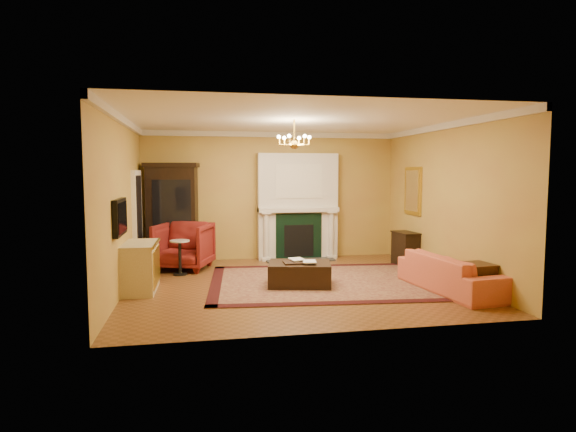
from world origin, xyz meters
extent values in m
cube|color=brown|center=(0.00, 0.00, -0.01)|extent=(6.00, 5.50, 0.02)
cube|color=white|center=(0.00, 0.00, 3.01)|extent=(6.00, 5.50, 0.02)
cube|color=gold|center=(0.00, 2.76, 1.50)|extent=(6.00, 0.02, 3.00)
cube|color=gold|center=(0.00, -2.76, 1.50)|extent=(6.00, 0.02, 3.00)
cube|color=gold|center=(-3.01, 0.00, 1.50)|extent=(0.02, 5.50, 3.00)
cube|color=gold|center=(3.01, 0.00, 1.50)|extent=(0.02, 5.50, 3.00)
cube|color=silver|center=(0.60, 2.59, 1.25)|extent=(1.90, 0.32, 2.50)
cube|color=silver|center=(0.60, 2.42, 1.85)|extent=(1.10, 0.01, 0.80)
cube|color=black|center=(0.60, 2.42, 0.55)|extent=(1.10, 0.02, 1.10)
cube|color=black|center=(0.60, 2.42, 0.45)|extent=(0.70, 0.02, 0.75)
cube|color=#333333|center=(0.60, 2.30, 0.02)|extent=(1.60, 0.50, 0.04)
cube|color=silver|center=(0.60, 2.53, 1.18)|extent=(1.90, 0.44, 0.10)
cylinder|color=silver|center=(-0.18, 2.41, 0.59)|extent=(0.14, 0.14, 1.18)
cylinder|color=silver|center=(1.38, 2.41, 0.59)|extent=(0.14, 0.14, 1.18)
cube|color=silver|center=(0.00, 2.71, 2.94)|extent=(6.00, 0.08, 0.12)
cube|color=silver|center=(-2.96, 0.00, 2.94)|extent=(0.08, 5.50, 0.12)
cube|color=silver|center=(2.96, 0.00, 2.94)|extent=(0.08, 5.50, 0.12)
cube|color=silver|center=(-2.96, 1.70, 1.05)|extent=(0.08, 1.05, 2.10)
cube|color=black|center=(-2.92, 1.70, 1.02)|extent=(0.02, 0.85, 1.95)
cube|color=black|center=(-2.95, -0.60, 1.35)|extent=(0.08, 0.95, 0.58)
cube|color=black|center=(-2.90, -0.60, 1.35)|extent=(0.01, 0.85, 0.48)
cube|color=gold|center=(2.97, 1.40, 1.65)|extent=(0.05, 0.76, 1.05)
cube|color=white|center=(2.94, 1.40, 1.65)|extent=(0.01, 0.62, 0.90)
cylinder|color=gold|center=(0.00, 0.00, 2.80)|extent=(0.03, 0.03, 0.40)
sphere|color=gold|center=(0.00, 0.00, 2.55)|extent=(0.16, 0.16, 0.16)
sphere|color=#FFE5B2|center=(0.28, 0.00, 2.69)|extent=(0.07, 0.07, 0.07)
sphere|color=#FFE5B2|center=(0.14, 0.24, 2.69)|extent=(0.07, 0.07, 0.07)
sphere|color=#FFE5B2|center=(-0.14, 0.24, 2.69)|extent=(0.07, 0.07, 0.07)
sphere|color=#FFE5B2|center=(-0.28, 0.00, 2.69)|extent=(0.07, 0.07, 0.07)
sphere|color=#FFE5B2|center=(-0.14, -0.24, 2.69)|extent=(0.07, 0.07, 0.07)
sphere|color=#FFE5B2|center=(0.14, -0.24, 2.69)|extent=(0.07, 0.07, 0.07)
cube|color=#440E1B|center=(0.61, 0.05, 0.01)|extent=(4.54, 3.57, 0.02)
cube|color=black|center=(-2.29, 2.49, 1.08)|extent=(1.14, 0.64, 2.17)
imported|color=maroon|center=(-2.04, 1.75, 0.55)|extent=(1.33, 1.29, 1.09)
cylinder|color=black|center=(-2.10, 1.18, 0.02)|extent=(0.28, 0.28, 0.04)
cylinder|color=black|center=(-2.10, 1.18, 0.36)|extent=(0.06, 0.06, 0.63)
cylinder|color=silver|center=(-2.10, 1.18, 0.69)|extent=(0.39, 0.39, 0.03)
cube|color=beige|center=(-2.73, -0.01, 0.42)|extent=(0.56, 1.14, 0.84)
imported|color=#CF5441|center=(2.58, -1.03, 0.43)|extent=(0.88, 2.25, 0.86)
cube|color=#3A2310|center=(2.72, -1.54, 0.27)|extent=(0.53, 0.53, 0.55)
cube|color=black|center=(2.78, 1.30, 0.36)|extent=(0.42, 0.67, 0.72)
cube|color=black|center=(0.07, -0.17, 0.22)|extent=(1.25, 1.02, 0.41)
cube|color=black|center=(-0.01, -0.22, 0.44)|extent=(0.44, 0.35, 0.03)
imported|color=gray|center=(-0.08, -0.11, 0.62)|extent=(0.24, 0.07, 0.32)
imported|color=gray|center=(0.10, -0.30, 0.61)|extent=(0.23, 0.06, 0.31)
cylinder|color=gray|center=(-0.11, 2.53, 1.28)|extent=(0.11, 0.11, 0.09)
cone|color=#0F3A13|center=(-0.11, 2.53, 1.50)|extent=(0.16, 0.16, 0.35)
cylinder|color=gray|center=(1.17, 2.53, 1.28)|extent=(0.12, 0.12, 0.10)
cone|color=#0F3A13|center=(1.17, 2.53, 1.51)|extent=(0.17, 0.17, 0.37)
camera|label=1|loc=(-1.72, -8.57, 2.06)|focal=30.00mm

